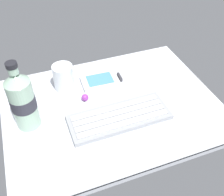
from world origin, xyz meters
The scene contains 6 objects.
ground_plane centered at (0.00, -0.23, -0.99)cm, with size 64.00×48.00×2.80cm.
keyboard centered at (-0.39, -5.99, 0.81)cm, with size 29.06×11.17×1.70cm.
handheld_device centered at (0.66, 11.49, 0.73)cm, with size 13.04×8.14×1.50cm.
juice_cup centered at (-11.47, 13.05, 3.91)cm, with size 6.40×6.40×8.50cm.
water_bottle centered at (-24.41, 1.30, 9.01)cm, with size 6.73×6.73×20.80cm.
trackball_mouse centered at (-7.00, 5.00, 1.10)cm, with size 2.20×2.20×2.20cm, color purple.
Camera 1 is at (-19.90, -53.64, 56.09)cm, focal length 42.37 mm.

